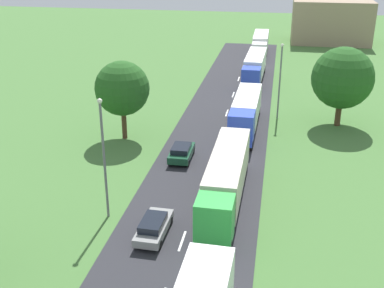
{
  "coord_description": "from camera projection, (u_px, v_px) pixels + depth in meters",
  "views": [
    {
      "loc": [
        5.6,
        -1.24,
        18.89
      ],
      "look_at": [
        -1.58,
        38.4,
        1.92
      ],
      "focal_mm": 45.52,
      "sensor_mm": 36.0,
      "label": 1
    }
  ],
  "objects": [
    {
      "name": "lamppost_third",
      "position": [
        280.0,
        78.0,
        53.9
      ],
      "size": [
        0.36,
        0.36,
        8.53
      ],
      "color": "slate",
      "rests_on": "ground"
    },
    {
      "name": "car_third",
      "position": [
        154.0,
        226.0,
        33.21
      ],
      "size": [
        1.87,
        4.44,
        1.39
      ],
      "color": "gray",
      "rests_on": "road"
    },
    {
      "name": "truck_second",
      "position": [
        226.0,
        179.0,
        36.76
      ],
      "size": [
        2.6,
        13.83,
        3.71
      ],
      "color": "green",
      "rests_on": "road"
    },
    {
      "name": "road",
      "position": [
        178.0,
        254.0,
        31.59
      ],
      "size": [
        10.0,
        140.0,
        0.06
      ],
      "primitive_type": "cube",
      "color": "#2B2B30",
      "rests_on": "ground"
    },
    {
      "name": "tree_oak",
      "position": [
        122.0,
        89.0,
        48.07
      ],
      "size": [
        5.44,
        5.44,
        8.03
      ],
      "color": "#513823",
      "rests_on": "ground"
    },
    {
      "name": "truck_fifth",
      "position": [
        260.0,
        43.0,
        85.23
      ],
      "size": [
        2.61,
        12.98,
        3.49
      ],
      "color": "white",
      "rests_on": "road"
    },
    {
      "name": "truck_third",
      "position": [
        246.0,
        111.0,
        51.42
      ],
      "size": [
        2.64,
        12.16,
        3.55
      ],
      "color": "blue",
      "rests_on": "road"
    },
    {
      "name": "car_fourth",
      "position": [
        181.0,
        152.0,
        44.8
      ],
      "size": [
        1.94,
        4.11,
        1.43
      ],
      "color": "#19472D",
      "rests_on": "road"
    },
    {
      "name": "truck_fourth",
      "position": [
        255.0,
        66.0,
        69.58
      ],
      "size": [
        2.8,
        13.34,
        3.6
      ],
      "color": "blue",
      "rests_on": "road"
    },
    {
      "name": "lane_marking_centre",
      "position": [
        170.0,
        277.0,
        29.36
      ],
      "size": [
        0.16,
        122.91,
        0.01
      ],
      "color": "white",
      "rests_on": "road"
    },
    {
      "name": "distant_building",
      "position": [
        331.0,
        21.0,
        95.4
      ],
      "size": [
        14.99,
        10.3,
        8.18
      ],
      "primitive_type": "cube",
      "color": "#9E846B",
      "rests_on": "ground"
    },
    {
      "name": "lamppost_second",
      "position": [
        104.0,
        154.0,
        34.01
      ],
      "size": [
        0.36,
        0.36,
        9.1
      ],
      "color": "slate",
      "rests_on": "ground"
    },
    {
      "name": "tree_birch",
      "position": [
        343.0,
        78.0,
        51.52
      ],
      "size": [
        6.57,
        6.57,
        8.63
      ],
      "color": "#513823",
      "rests_on": "ground"
    }
  ]
}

